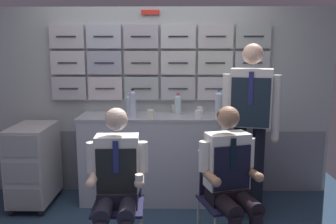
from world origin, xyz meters
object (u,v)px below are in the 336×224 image
object	(u,v)px
crew_member_standing	(250,116)
sparkling_bottle_green	(133,104)
coffee_cup_spare	(200,110)
folding_chair_left	(119,191)
crew_member_right	(231,177)
crew_member_left	(117,181)
service_trolley	(34,163)
folding_chair_right	(222,188)

from	to	relation	value
crew_member_standing	sparkling_bottle_green	distance (m)	1.22
sparkling_bottle_green	coffee_cup_spare	distance (m)	0.77
folding_chair_left	crew_member_right	size ratio (longest dim) A/B	0.69
crew_member_left	coffee_cup_spare	distance (m)	1.54
sparkling_bottle_green	coffee_cup_spare	world-z (taller)	sparkling_bottle_green
service_trolley	crew_member_standing	xyz separation A→B (m)	(2.25, -0.29, 0.57)
crew_member_left	coffee_cup_spare	bearing A→B (deg)	60.79
folding_chair_left	crew_member_standing	distance (m)	1.43
sparkling_bottle_green	coffee_cup_spare	size ratio (longest dim) A/B	3.90
folding_chair_right	crew_member_standing	xyz separation A→B (m)	(0.33, 0.52, 0.52)
coffee_cup_spare	crew_member_right	bearing A→B (deg)	-82.44
crew_member_left	service_trolley	bearing A→B (deg)	135.60
crew_member_left	crew_member_right	size ratio (longest dim) A/B	1.00
folding_chair_right	sparkling_bottle_green	world-z (taller)	sparkling_bottle_green
crew_member_right	coffee_cup_spare	distance (m)	1.28
crew_member_right	sparkling_bottle_green	world-z (taller)	sparkling_bottle_green
crew_member_left	folding_chair_right	distance (m)	0.90
crew_member_left	folding_chair_left	bearing A→B (deg)	93.31
service_trolley	coffee_cup_spare	size ratio (longest dim) A/B	11.34
service_trolley	sparkling_bottle_green	size ratio (longest dim) A/B	2.91
crew_member_left	folding_chair_right	xyz separation A→B (m)	(0.85, 0.25, -0.15)
service_trolley	crew_member_left	xyz separation A→B (m)	(1.07, -1.05, 0.21)
crew_member_standing	coffee_cup_spare	bearing A→B (deg)	128.63
service_trolley	crew_member_right	bearing A→B (deg)	-25.94
sparkling_bottle_green	coffee_cup_spare	bearing A→B (deg)	17.00
crew_member_left	sparkling_bottle_green	world-z (taller)	sparkling_bottle_green
folding_chair_left	folding_chair_right	distance (m)	0.86
folding_chair_left	coffee_cup_spare	world-z (taller)	coffee_cup_spare
crew_member_standing	coffee_cup_spare	distance (m)	0.71
service_trolley	crew_member_standing	distance (m)	2.34
folding_chair_right	crew_member_right	bearing A→B (deg)	-73.01
crew_member_right	crew_member_standing	size ratio (longest dim) A/B	0.71
folding_chair_left	sparkling_bottle_green	world-z (taller)	sparkling_bottle_green
sparkling_bottle_green	service_trolley	bearing A→B (deg)	-177.76
folding_chair_right	crew_member_standing	world-z (taller)	crew_member_standing
folding_chair_left	service_trolley	bearing A→B (deg)	140.15
sparkling_bottle_green	folding_chair_right	bearing A→B (deg)	-45.00
folding_chair_right	sparkling_bottle_green	size ratio (longest dim) A/B	2.80
folding_chair_left	coffee_cup_spare	size ratio (longest dim) A/B	10.94
service_trolley	crew_member_right	xyz separation A→B (m)	(1.97, -0.96, 0.21)
folding_chair_right	coffee_cup_spare	bearing A→B (deg)	96.13
service_trolley	crew_member_right	size ratio (longest dim) A/B	0.71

